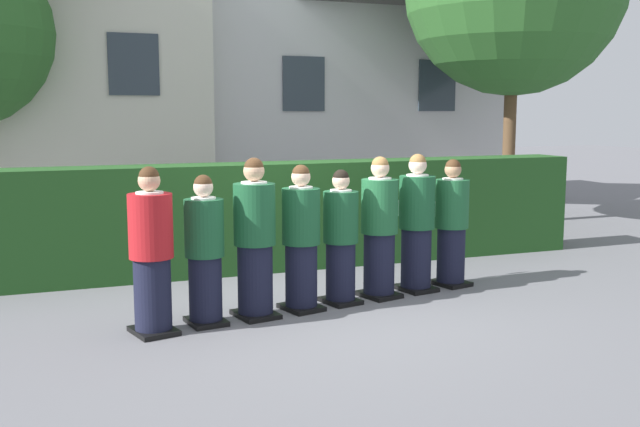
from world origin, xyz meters
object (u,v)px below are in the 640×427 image
at_px(student_front_row_4, 341,240).
at_px(student_front_row_5, 379,231).
at_px(student_front_row_1, 205,254).
at_px(student_front_row_6, 417,226).
at_px(student_front_row_7, 452,226).
at_px(student_front_row_3, 301,242).
at_px(student_in_red_blazer, 151,255).
at_px(student_front_row_2, 255,242).

relative_size(student_front_row_4, student_front_row_5, 0.92).
distance_m(student_front_row_1, student_front_row_4, 1.64).
height_order(student_front_row_5, student_front_row_6, student_front_row_6).
bearing_deg(student_front_row_5, student_front_row_6, 12.43).
bearing_deg(student_front_row_5, student_front_row_7, 10.75).
height_order(student_front_row_3, student_front_row_5, student_front_row_5).
distance_m(student_front_row_6, student_front_row_7, 0.55).
height_order(student_front_row_1, student_front_row_7, student_front_row_7).
bearing_deg(student_front_row_5, student_front_row_1, -169.98).
relative_size(student_front_row_6, student_front_row_7, 1.05).
distance_m(student_in_red_blazer, student_front_row_1, 0.57).
bearing_deg(student_front_row_7, student_front_row_6, -171.01).
xyz_separation_m(student_in_red_blazer, student_front_row_7, (3.79, 0.73, -0.03)).
relative_size(student_front_row_2, student_front_row_5, 1.02).
height_order(student_front_row_3, student_front_row_6, student_front_row_6).
xyz_separation_m(student_front_row_3, student_front_row_6, (1.60, 0.34, 0.03)).
bearing_deg(student_front_row_4, student_front_row_5, 11.20).
distance_m(student_in_red_blazer, student_front_row_6, 3.32).
relative_size(student_in_red_blazer, student_front_row_7, 1.04).
xyz_separation_m(student_front_row_1, student_front_row_2, (0.55, 0.07, 0.08)).
bearing_deg(student_front_row_3, student_front_row_5, 11.57).
relative_size(student_front_row_2, student_front_row_6, 1.02).
height_order(student_front_row_2, student_front_row_6, student_front_row_2).
xyz_separation_m(student_front_row_3, student_front_row_4, (0.51, 0.11, -0.04)).
height_order(student_front_row_1, student_front_row_3, student_front_row_3).
xyz_separation_m(student_front_row_3, student_front_row_5, (1.05, 0.21, 0.03)).
bearing_deg(student_front_row_2, student_front_row_5, 10.83).
bearing_deg(student_front_row_7, student_front_row_3, -168.85).
bearing_deg(student_front_row_2, student_front_row_6, 11.24).
bearing_deg(student_front_row_3, student_front_row_2, -170.59).
bearing_deg(student_front_row_3, student_front_row_4, 11.95).
height_order(student_in_red_blazer, student_front_row_5, student_front_row_5).
height_order(student_front_row_1, student_front_row_2, student_front_row_2).
xyz_separation_m(student_in_red_blazer, student_front_row_4, (2.17, 0.41, -0.06)).
distance_m(student_front_row_1, student_front_row_6, 2.75).
bearing_deg(student_in_red_blazer, student_front_row_4, 10.82).
distance_m(student_front_row_1, student_front_row_3, 1.11).
bearing_deg(student_in_red_blazer, student_front_row_5, 10.89).
bearing_deg(student_front_row_5, student_front_row_2, -169.17).
xyz_separation_m(student_in_red_blazer, student_front_row_5, (2.70, 0.52, 0.00)).
xyz_separation_m(student_front_row_5, student_front_row_7, (1.09, 0.21, -0.03)).
distance_m(student_front_row_2, student_front_row_7, 2.74).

